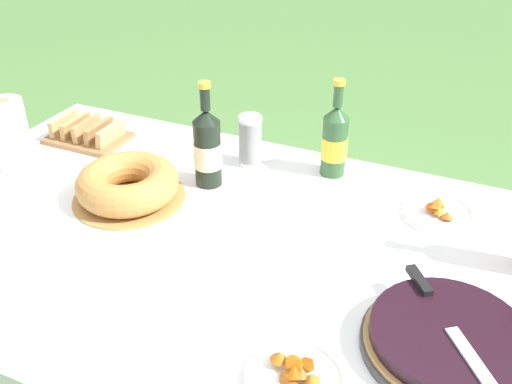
{
  "coord_description": "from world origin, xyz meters",
  "views": [
    {
      "loc": [
        0.55,
        -1.03,
        1.55
      ],
      "look_at": [
        0.01,
        0.16,
        0.74
      ],
      "focal_mm": 40.0,
      "sensor_mm": 36.0,
      "label": 1
    }
  ],
  "objects": [
    {
      "name": "bread_board",
      "position": [
        -0.68,
        0.32,
        0.71
      ],
      "size": [
        0.26,
        0.18,
        0.07
      ],
      "color": "olive",
      "rests_on": "tablecloth"
    },
    {
      "name": "cider_bottle_green",
      "position": [
        0.14,
        0.44,
        0.79
      ],
      "size": [
        0.08,
        0.08,
        0.3
      ],
      "color": "#2D562D",
      "rests_on": "tablecloth"
    },
    {
      "name": "snack_plate_left",
      "position": [
        0.32,
        -0.34,
        0.7
      ],
      "size": [
        0.19,
        0.19,
        0.06
      ],
      "color": "white",
      "rests_on": "tablecloth"
    },
    {
      "name": "berry_tart",
      "position": [
        0.57,
        -0.15,
        0.71
      ],
      "size": [
        0.34,
        0.34,
        0.06
      ],
      "color": "#38383D",
      "rests_on": "tablecloth"
    },
    {
      "name": "paper_towel_roll",
      "position": [
        -0.77,
        0.08,
        0.79
      ],
      "size": [
        0.11,
        0.11,
        0.22
      ],
      "color": "white",
      "rests_on": "tablecloth"
    },
    {
      "name": "tablecloth",
      "position": [
        0.0,
        0.0,
        0.67
      ],
      "size": [
        1.84,
        1.11,
        0.1
      ],
      "color": "white",
      "rests_on": "garden_table"
    },
    {
      "name": "garden_table",
      "position": [
        0.0,
        0.0,
        0.63
      ],
      "size": [
        1.83,
        1.1,
        0.68
      ],
      "color": "brown",
      "rests_on": "ground_plane"
    },
    {
      "name": "bundt_cake",
      "position": [
        -0.34,
        0.07,
        0.73
      ],
      "size": [
        0.32,
        0.32,
        0.1
      ],
      "color": "#B78447",
      "rests_on": "tablecloth"
    },
    {
      "name": "serving_knife",
      "position": [
        0.55,
        -0.12,
        0.75
      ],
      "size": [
        0.24,
        0.32,
        0.01
      ],
      "rotation": [
        0.0,
        0.0,
        5.34
      ],
      "color": "silver",
      "rests_on": "berry_tart"
    },
    {
      "name": "cup_stack",
      "position": [
        -0.11,
        0.39,
        0.76
      ],
      "size": [
        0.07,
        0.07,
        0.16
      ],
      "color": "white",
      "rests_on": "tablecloth"
    },
    {
      "name": "juice_bottle_red",
      "position": [
        -0.17,
        0.24,
        0.8
      ],
      "size": [
        0.08,
        0.08,
        0.32
      ],
      "color": "black",
      "rests_on": "tablecloth"
    },
    {
      "name": "snack_plate_near",
      "position": [
        0.47,
        0.33,
        0.7
      ],
      "size": [
        0.2,
        0.2,
        0.06
      ],
      "color": "white",
      "rests_on": "tablecloth"
    }
  ]
}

